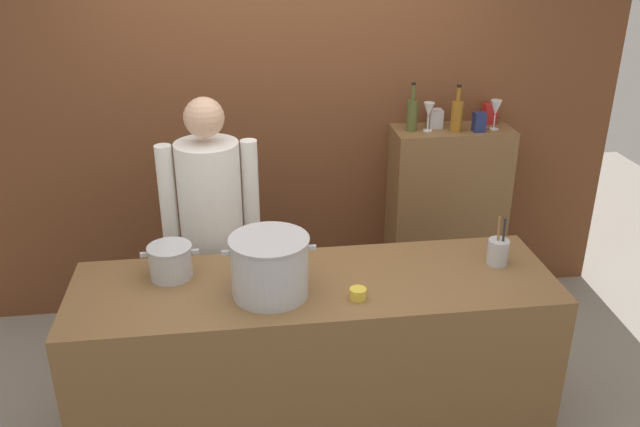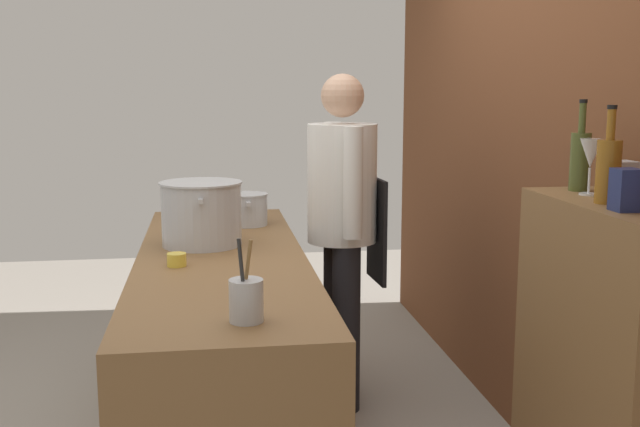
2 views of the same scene
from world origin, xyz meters
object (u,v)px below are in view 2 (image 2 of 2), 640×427
object	(u,v)px
wine_bottle_olive	(580,159)
wine_glass_tall	(591,155)
chef	(343,216)
spice_tin_navy	(626,190)
wine_bottle_amber	(608,169)
spice_tin_silver	(620,179)
butter_jar	(177,260)
utensil_crock	(246,300)
stockpot_large	(201,213)
stockpot_small	(247,209)

from	to	relation	value
wine_bottle_olive	wine_glass_tall	xyz separation A→B (m)	(0.10, -0.02, 0.02)
chef	spice_tin_navy	world-z (taller)	chef
wine_bottle_amber	spice_tin_silver	world-z (taller)	wine_bottle_amber
butter_jar	wine_bottle_amber	bearing A→B (deg)	56.71
utensil_crock	wine_bottle_amber	xyz separation A→B (m)	(0.11, 1.08, 0.39)
utensil_crock	spice_tin_navy	xyz separation A→B (m)	(0.25, 1.06, 0.35)
wine_bottle_olive	wine_bottle_amber	distance (m)	0.28
stockpot_large	wine_bottle_olive	bearing A→B (deg)	52.26
chef	spice_tin_silver	bearing A→B (deg)	-159.36
wine_glass_tall	butter_jar	bearing A→B (deg)	-117.16
wine_bottle_olive	spice_tin_silver	distance (m)	0.18
spice_tin_navy	stockpot_large	bearing A→B (deg)	-139.41
stockpot_large	stockpot_small	world-z (taller)	stockpot_large
wine_bottle_olive	wine_bottle_amber	world-z (taller)	wine_bottle_olive
stockpot_large	wine_bottle_olive	world-z (taller)	wine_bottle_olive
utensil_crock	butter_jar	size ratio (longest dim) A/B	3.37
chef	butter_jar	size ratio (longest dim) A/B	21.65
wine_bottle_amber	spice_tin_navy	size ratio (longest dim) A/B	2.44
wine_glass_tall	stockpot_large	bearing A→B (deg)	-130.88
chef	spice_tin_navy	xyz separation A→B (m)	(1.67, 0.51, 0.35)
utensil_crock	butter_jar	distance (m)	0.79
wine_bottle_amber	utensil_crock	bearing A→B (deg)	-95.83
utensil_crock	stockpot_small	bearing A→B (deg)	176.94
wine_bottle_amber	wine_glass_tall	xyz separation A→B (m)	(-0.17, 0.03, 0.02)
spice_tin_silver	wine_bottle_olive	bearing A→B (deg)	-162.93
wine_bottle_olive	spice_tin_navy	xyz separation A→B (m)	(0.41, -0.07, -0.05)
butter_jar	stockpot_small	bearing A→B (deg)	159.33
wine_bottle_olive	wine_bottle_amber	size ratio (longest dim) A/B	1.04
stockpot_small	wine_bottle_olive	world-z (taller)	wine_bottle_olive
chef	utensil_crock	size ratio (longest dim) A/B	6.43
wine_bottle_olive	wine_bottle_amber	xyz separation A→B (m)	(0.27, -0.05, -0.00)
wine_glass_tall	wine_bottle_olive	bearing A→B (deg)	170.28
stockpot_large	utensil_crock	bearing A→B (deg)	6.95
chef	spice_tin_silver	distance (m)	1.60
wine_bottle_olive	butter_jar	bearing A→B (deg)	-113.38
spice_tin_silver	butter_jar	bearing A→B (deg)	-118.16
stockpot_large	wine_glass_tall	world-z (taller)	wine_glass_tall
chef	utensil_crock	xyz separation A→B (m)	(1.42, -0.55, 0.00)
utensil_crock	wine_glass_tall	bearing A→B (deg)	93.19
stockpot_small	spice_tin_navy	bearing A→B (deg)	27.56
wine_bottle_amber	wine_glass_tall	bearing A→B (deg)	169.19
wine_bottle_amber	spice_tin_navy	bearing A→B (deg)	-8.90
wine_bottle_amber	spice_tin_navy	xyz separation A→B (m)	(0.14, -0.02, -0.04)
wine_bottle_amber	stockpot_small	bearing A→B (deg)	-150.00
chef	stockpot_large	size ratio (longest dim) A/B	3.92
stockpot_large	stockpot_small	bearing A→B (deg)	154.06
chef	utensil_crock	distance (m)	1.52
stockpot_small	butter_jar	xyz separation A→B (m)	(0.85, -0.32, -0.06)
chef	wine_glass_tall	world-z (taller)	chef
utensil_crock	wine_bottle_olive	xyz separation A→B (m)	(-0.16, 1.13, 0.39)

